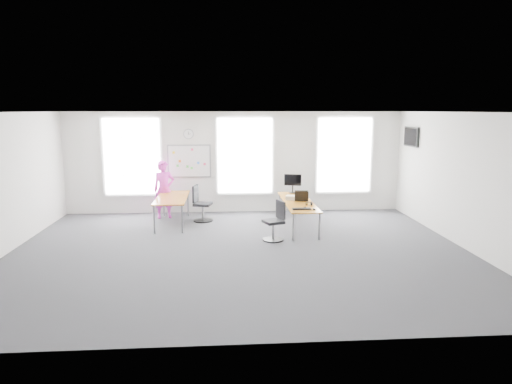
{
  "coord_description": "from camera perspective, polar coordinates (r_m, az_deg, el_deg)",
  "views": [
    {
      "loc": [
        -0.32,
        -9.55,
        3.05
      ],
      "look_at": [
        0.44,
        1.2,
        1.1
      ],
      "focal_mm": 32.0,
      "sensor_mm": 36.0,
      "label": 1
    }
  ],
  "objects": [
    {
      "name": "person",
      "position": [
        13.19,
        -11.42,
        0.31
      ],
      "size": [
        0.69,
        0.55,
        1.64
      ],
      "primitive_type": "imported",
      "rotation": [
        0.0,
        0.0,
        0.3
      ],
      "color": "#E43ACA",
      "rests_on": "ground"
    },
    {
      "name": "mouse",
      "position": [
        11.04,
        7.26,
        -2.12
      ],
      "size": [
        0.09,
        0.12,
        0.04
      ],
      "primitive_type": "ellipsoid",
      "rotation": [
        0.0,
        0.0,
        0.18
      ],
      "color": "black",
      "rests_on": "desk_right"
    },
    {
      "name": "paper_stack",
      "position": [
        12.22,
        4.53,
        -0.71
      ],
      "size": [
        0.37,
        0.32,
        0.11
      ],
      "primitive_type": "cube",
      "rotation": [
        0.0,
        0.0,
        -0.31
      ],
      "color": "beige",
      "rests_on": "desk_right"
    },
    {
      "name": "desk_right",
      "position": [
        12.06,
        5.23,
        -1.34
      ],
      "size": [
        0.74,
        2.79,
        0.68
      ],
      "color": "#BF6C16",
      "rests_on": "ground"
    },
    {
      "name": "ceiling",
      "position": [
        9.56,
        -2.14,
        9.95
      ],
      "size": [
        10.0,
        10.0,
        0.0
      ],
      "primitive_type": "plane",
      "rotation": [
        3.14,
        0.0,
        0.0
      ],
      "color": "white",
      "rests_on": "ground"
    },
    {
      "name": "wall_clock",
      "position": [
        13.58,
        -8.44,
        7.19
      ],
      "size": [
        0.3,
        0.04,
        0.3
      ],
      "primitive_type": "cylinder",
      "rotation": [
        1.57,
        0.0,
        0.0
      ],
      "color": "gray",
      "rests_on": "wall_back"
    },
    {
      "name": "chair_right",
      "position": [
        10.8,
        2.44,
        -3.9
      ],
      "size": [
        0.55,
        0.55,
        0.94
      ],
      "rotation": [
        0.0,
        0.0,
        -1.2
      ],
      "color": "black",
      "rests_on": "ground"
    },
    {
      "name": "tv",
      "position": [
        13.64,
        18.85,
        6.56
      ],
      "size": [
        0.06,
        0.9,
        0.55
      ],
      "primitive_type": "cube",
      "color": "black",
      "rests_on": "wall_right"
    },
    {
      "name": "window_right",
      "position": [
        14.06,
        10.94,
        4.56
      ],
      "size": [
        1.6,
        0.06,
        2.2
      ],
      "primitive_type": "cube",
      "color": "silver",
      "rests_on": "wall_back"
    },
    {
      "name": "window_left",
      "position": [
        13.85,
        -15.21,
        4.3
      ],
      "size": [
        1.6,
        0.06,
        2.2
      ],
      "primitive_type": "cube",
      "color": "silver",
      "rests_on": "wall_back"
    },
    {
      "name": "headphones",
      "position": [
        11.52,
        6.61,
        -1.47
      ],
      "size": [
        0.16,
        0.09,
        0.1
      ],
      "rotation": [
        0.0,
        0.0,
        0.34
      ],
      "color": "black",
      "rests_on": "desk_right"
    },
    {
      "name": "monitor",
      "position": [
        13.15,
        4.62,
        1.28
      ],
      "size": [
        0.48,
        0.2,
        0.55
      ],
      "rotation": [
        0.0,
        0.0,
        -0.26
      ],
      "color": "black",
      "rests_on": "desk_right"
    },
    {
      "name": "wall_right",
      "position": [
        11.04,
        24.83,
        1.23
      ],
      "size": [
        0.0,
        10.0,
        10.0
      ],
      "primitive_type": "plane",
      "rotation": [
        1.57,
        0.0,
        -1.57
      ],
      "color": "silver",
      "rests_on": "ground"
    },
    {
      "name": "whiteboard",
      "position": [
        13.64,
        -8.35,
        3.83
      ],
      "size": [
        1.2,
        0.03,
        0.9
      ],
      "primitive_type": "cube",
      "color": "white",
      "rests_on": "wall_back"
    },
    {
      "name": "floor",
      "position": [
        10.03,
        -2.02,
        -7.45
      ],
      "size": [
        10.0,
        10.0,
        0.0
      ],
      "primitive_type": "plane",
      "color": "#27272B",
      "rests_on": "ground"
    },
    {
      "name": "desk_left",
      "position": [
        12.45,
        -10.45,
        -0.9
      ],
      "size": [
        0.81,
        2.03,
        0.74
      ],
      "color": "#BF6C16",
      "rests_on": "ground"
    },
    {
      "name": "chair_left",
      "position": [
        12.71,
        -6.92,
        -1.68
      ],
      "size": [
        0.55,
        0.55,
        1.0
      ],
      "rotation": [
        0.0,
        0.0,
        1.33
      ],
      "color": "black",
      "rests_on": "ground"
    },
    {
      "name": "wall_front",
      "position": [
        5.77,
        -0.7,
        -5.31
      ],
      "size": [
        10.0,
        0.0,
        10.0
      ],
      "primitive_type": "plane",
      "rotation": [
        -1.57,
        0.0,
        0.0
      ],
      "color": "silver",
      "rests_on": "ground"
    },
    {
      "name": "window_mid",
      "position": [
        13.6,
        -1.4,
        4.55
      ],
      "size": [
        1.6,
        0.06,
        2.2
      ],
      "primitive_type": "cube",
      "color": "silver",
      "rests_on": "wall_back"
    },
    {
      "name": "laptop_sleeve",
      "position": [
        11.99,
        5.71,
        -0.53
      ],
      "size": [
        0.36,
        0.23,
        0.28
      ],
      "rotation": [
        0.0,
        0.0,
        -0.15
      ],
      "color": "black",
      "rests_on": "desk_right"
    },
    {
      "name": "wall_back",
      "position": [
        13.64,
        -2.66,
        3.72
      ],
      "size": [
        10.0,
        0.0,
        10.0
      ],
      "primitive_type": "plane",
      "rotation": [
        1.57,
        0.0,
        0.0
      ],
      "color": "silver",
      "rests_on": "ground"
    },
    {
      "name": "lens_cap",
      "position": [
        11.31,
        6.14,
        -1.9
      ],
      "size": [
        0.08,
        0.08,
        0.01
      ],
      "primitive_type": "cylinder",
      "rotation": [
        0.0,
        0.0,
        -0.31
      ],
      "color": "black",
      "rests_on": "desk_right"
    },
    {
      "name": "keyboard",
      "position": [
        11.06,
        5.72,
        -2.13
      ],
      "size": [
        0.45,
        0.16,
        0.02
      ],
      "primitive_type": "cube",
      "rotation": [
        0.0,
        0.0,
        0.01
      ],
      "color": "black",
      "rests_on": "desk_right"
    }
  ]
}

